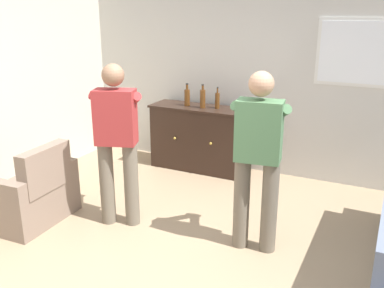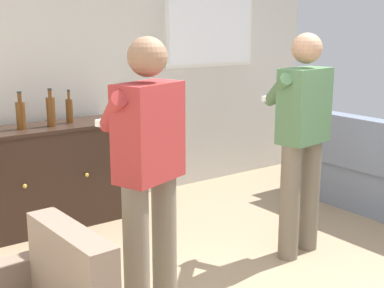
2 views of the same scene
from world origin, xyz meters
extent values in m
plane|color=#9E8466|center=(0.00, 0.00, 0.00)|extent=(10.40, 10.40, 0.00)
cube|color=beige|center=(0.00, 2.66, 1.40)|extent=(5.20, 0.12, 2.80)
cube|color=silver|center=(1.25, 2.60, 1.68)|extent=(1.16, 0.02, 0.80)
cube|color=white|center=(1.25, 2.59, 1.68)|extent=(1.08, 0.03, 0.72)
cube|color=#7F6B5B|center=(-1.73, 0.11, 0.20)|extent=(0.67, 0.67, 0.40)
cube|color=#7F6B5B|center=(-1.47, 0.12, 0.62)|extent=(0.17, 0.65, 0.45)
cube|color=#7F6B5B|center=(-1.71, -0.27, 0.30)|extent=(0.65, 0.15, 0.60)
cube|color=#7F6B5B|center=(-1.75, 0.49, 0.30)|extent=(0.65, 0.15, 0.60)
cube|color=black|center=(-0.76, 2.30, 0.43)|extent=(1.34, 0.44, 0.87)
cube|color=black|center=(-0.76, 2.30, 0.88)|extent=(1.38, 0.48, 0.03)
sphere|color=#B79338|center=(-1.03, 2.06, 0.48)|extent=(0.04, 0.04, 0.04)
sphere|color=#B79338|center=(-0.49, 2.06, 0.48)|extent=(0.04, 0.04, 0.04)
cylinder|color=#593314|center=(-0.95, 2.28, 1.01)|extent=(0.08, 0.08, 0.22)
cylinder|color=#593314|center=(-0.95, 2.28, 1.15)|extent=(0.03, 0.03, 0.07)
cylinder|color=#262626|center=(-0.95, 2.28, 1.20)|extent=(0.04, 0.04, 0.02)
cylinder|color=#593314|center=(-0.51, 2.31, 1.00)|extent=(0.06, 0.06, 0.21)
cylinder|color=#593314|center=(-0.51, 2.31, 1.14)|extent=(0.02, 0.02, 0.07)
cylinder|color=#262626|center=(-0.51, 2.31, 1.18)|extent=(0.03, 0.03, 0.02)
cylinder|color=#593314|center=(-0.70, 2.26, 1.02)|extent=(0.07, 0.07, 0.24)
cylinder|color=#593314|center=(-0.70, 2.26, 1.17)|extent=(0.03, 0.03, 0.06)
cylinder|color=#262626|center=(-0.70, 2.26, 1.21)|extent=(0.04, 0.04, 0.02)
cylinder|color=#6B6051|center=(-0.95, 0.44, 0.44)|extent=(0.15, 0.15, 0.88)
cylinder|color=#6B6051|center=(-0.71, 0.52, 0.44)|extent=(0.15, 0.15, 0.88)
cube|color=#9E2D2D|center=(-0.83, 0.48, 1.16)|extent=(0.45, 0.34, 0.55)
sphere|color=#8C664C|center=(-0.83, 0.48, 1.57)|extent=(0.22, 0.22, 0.22)
cylinder|color=#9E2D2D|center=(-0.99, 0.59, 1.27)|extent=(0.21, 0.44, 0.29)
cylinder|color=#9E2D2D|center=(-0.77, 0.67, 1.27)|extent=(0.41, 0.32, 0.29)
cube|color=white|center=(-0.93, 0.78, 1.18)|extent=(0.15, 0.09, 0.04)
cylinder|color=#6B6051|center=(0.47, 0.61, 0.44)|extent=(0.15, 0.15, 0.88)
cylinder|color=#6B6051|center=(0.73, 0.65, 0.44)|extent=(0.15, 0.15, 0.88)
cube|color=#4C754C|center=(0.60, 0.63, 1.16)|extent=(0.43, 0.27, 0.55)
sphere|color=tan|center=(0.60, 0.63, 1.57)|extent=(0.22, 0.22, 0.22)
cylinder|color=#4C754C|center=(0.46, 0.77, 1.27)|extent=(0.28, 0.43, 0.29)
cylinder|color=#4C754C|center=(0.69, 0.80, 1.27)|extent=(0.37, 0.38, 0.29)
cube|color=white|center=(0.55, 0.95, 1.18)|extent=(0.15, 0.06, 0.04)
camera|label=1|loc=(1.66, -2.85, 2.19)|focal=40.00mm
camera|label=2|loc=(-2.35, -2.01, 1.75)|focal=50.00mm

